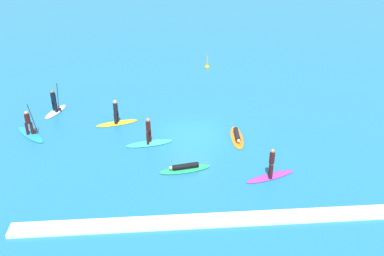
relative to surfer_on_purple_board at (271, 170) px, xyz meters
name	(u,v)px	position (x,y,z in m)	size (l,w,h in m)	color
ground_plane	(192,135)	(-3.93, 5.21, -0.48)	(120.00, 120.00, 0.00)	#1E6B93
surfer_on_purple_board	(271,170)	(0.00, 0.00, 0.00)	(3.03, 1.56, 1.79)	purple
surfer_on_yellow_board	(116,117)	(-8.97, 7.21, -0.01)	(2.93, 1.45, 1.76)	yellow
surfer_on_white_board	(55,106)	(-13.57, 9.42, 0.03)	(1.53, 2.59, 2.25)	white
surfer_on_teal_board	(149,139)	(-6.72, 4.19, -0.08)	(3.05, 1.28, 1.82)	#33C6CC
surfer_on_blue_board	(30,130)	(-14.46, 5.95, -0.07)	(2.57, 2.79, 2.26)	#1E8CD1
surfer_on_green_board	(185,168)	(-4.66, 1.06, -0.35)	(3.01, 1.27, 0.41)	#23B266
surfer_on_orange_board	(237,136)	(-1.07, 4.55, -0.35)	(0.92, 3.09, 0.38)	orange
marker_buoy	(207,66)	(-1.56, 17.98, -0.30)	(0.41, 0.41, 1.28)	yellow
wave_crest	(206,221)	(-3.93, -3.49, -0.39)	(18.17, 0.90, 0.18)	white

